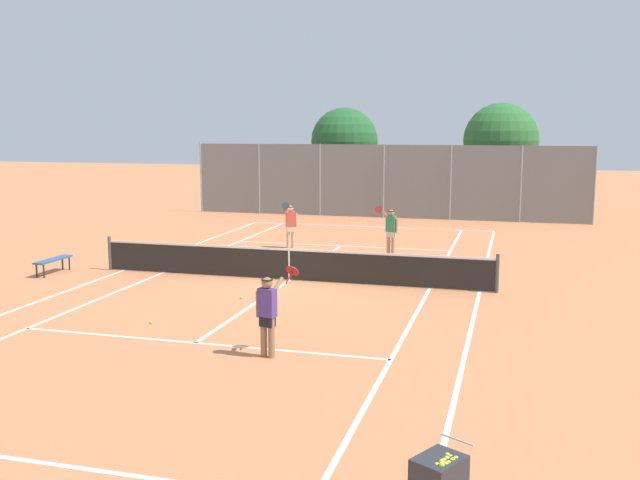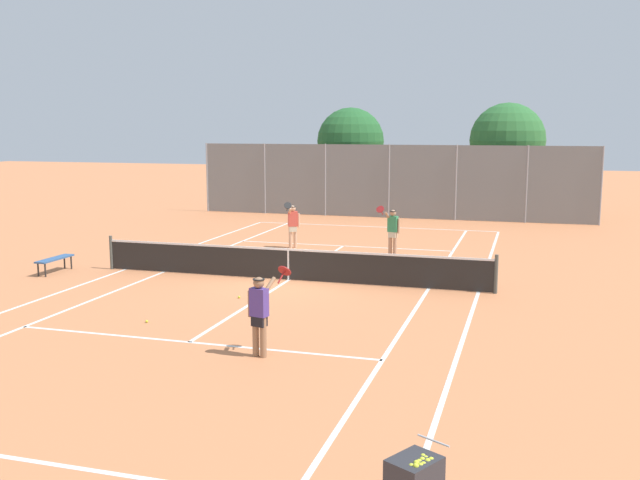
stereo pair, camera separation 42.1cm
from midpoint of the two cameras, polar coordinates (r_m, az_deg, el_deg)
The scene contains 14 objects.
ground_plane at distance 21.07m, azimuth -3.05°, elevation -3.24°, with size 120.00×120.00×0.00m, color #CC7A4C.
court_line_markings at distance 21.07m, azimuth -3.05°, elevation -3.24°, with size 11.10×23.90×0.01m.
tennis_net at distance 20.97m, azimuth -3.06°, elevation -1.89°, with size 12.00×0.10×1.07m.
player_near_side at distance 14.01m, azimuth -5.06°, elevation -5.68°, with size 0.79×0.71×1.77m.
player_far_left at distance 26.50m, azimuth -2.83°, elevation 1.32°, with size 0.43×0.90×1.77m.
player_far_right at distance 25.23m, azimuth 5.21°, elevation 0.91°, with size 0.78×0.71×1.77m.
loose_tennis_ball_0 at distance 16.99m, azimuth -14.07°, elevation -6.40°, with size 0.07×0.07×0.07m, color #D1DB33.
loose_tennis_ball_1 at distance 28.23m, azimuth 5.26°, elevation -0.06°, with size 0.07×0.07×0.07m, color #D1DB33.
loose_tennis_ball_2 at distance 18.97m, azimuth -6.93°, elevation -4.58°, with size 0.07×0.07×0.07m, color #D1DB33.
loose_tennis_ball_3 at distance 25.67m, azimuth -5.25°, elevation -0.97°, with size 0.07×0.07×0.07m, color #D1DB33.
courtside_bench at distance 23.48m, azimuth -21.06°, elevation -1.55°, with size 0.36×1.50×0.47m.
back_fence at distance 35.54m, azimuth 4.77°, elevation 4.71°, with size 19.77×0.08×3.64m.
tree_behind_left at distance 39.18m, azimuth 1.73°, elevation 7.73°, with size 3.63×3.63×5.53m.
tree_behind_right at distance 38.09m, azimuth 13.94°, elevation 7.53°, with size 3.84×3.84×5.72m.
Camera 1 is at (6.34, -19.59, 4.47)m, focal length 40.00 mm.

